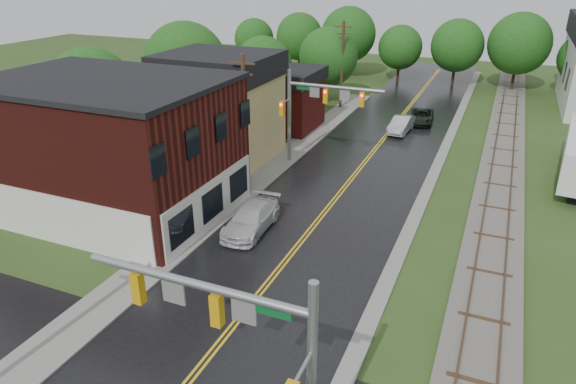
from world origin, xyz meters
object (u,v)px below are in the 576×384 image
Objects in this scene: brick_building at (110,146)px; utility_pole_c at (342,64)px; pickup_white at (251,219)px; tree_left_e at (329,58)px; utility_pole_b at (245,118)px; sedan_silver at (401,125)px; tree_left_c at (264,68)px; traffic_signal_near at (241,332)px; tree_left_a at (93,95)px; suv_dark at (421,117)px; traffic_signal_far at (316,102)px; tree_left_b at (187,66)px.

brick_building is 29.56m from utility_pole_c.
tree_left_e is at bearing 98.42° from pickup_white.
utility_pole_b is 1.76× the size of pickup_white.
sedan_silver is at bearing 59.51° from brick_building.
utility_pole_c reaches higher than pickup_white.
utility_pole_c is 1.18× the size of tree_left_c.
traffic_signal_near is at bearing -81.26° from sedan_silver.
sedan_silver is at bearing 93.94° from traffic_signal_near.
tree_left_a is at bearing -137.69° from sedan_silver.
brick_building is 1.75× the size of tree_left_e.
suv_dark is (11.04, -4.28, -4.16)m from tree_left_e.
tree_left_b is (-14.38, 4.90, 0.74)m from traffic_signal_far.
traffic_signal_far is 17.16m from tree_left_a.
tree_left_a is at bearing 157.07° from pickup_white.
sedan_silver is at bearing 67.71° from traffic_signal_far.
suv_dark is 0.92× the size of pickup_white.
pickup_white is at bearing -88.65° from traffic_signal_far.
utility_pole_b reaches higher than tree_left_a.
utility_pole_c is at bearing 47.61° from tree_left_b.
sedan_silver is at bearing -113.00° from suv_dark.
utility_pole_c reaches higher than tree_left_c.
traffic_signal_far reaches higher than pickup_white.
brick_building is 1.65× the size of tree_left_a.
sedan_silver is (18.85, 6.00, -4.99)m from tree_left_b.
brick_building reaches higher than traffic_signal_near.
tree_left_b is (-5.36, 16.90, 1.57)m from brick_building.
tree_left_c is at bearing -149.80° from utility_pole_c.
brick_building is at bearing -129.07° from utility_pole_b.
pickup_white is (0.27, -11.43, -4.23)m from traffic_signal_far.
tree_left_e is 12.55m from suv_dark.
suv_dark is at bearing 76.18° from pickup_white.
utility_pole_c reaches higher than tree_left_a.
traffic_signal_near is at bearing -65.94° from pickup_white.
tree_left_e reaches higher than sedan_silver.
traffic_signal_near is at bearing -74.32° from tree_left_e.
traffic_signal_far is at bearing -74.11° from tree_left_e.
tree_left_a is at bearing -114.62° from tree_left_e.
traffic_signal_far is 16.56m from tree_left_c.
traffic_signal_near is at bearing -74.48° from traffic_signal_far.
brick_building reaches higher than tree_left_c.
tree_left_b is 20.40m from sedan_silver.
tree_left_a is (-16.38, -5.10, 0.14)m from traffic_signal_far.
tree_left_a reaches higher than traffic_signal_far.
tree_left_e is at bearing 153.57° from suv_dark.
utility_pole_b is at bearing 117.12° from pickup_white.
traffic_signal_near is 0.82× the size of utility_pole_b.
traffic_signal_far is 0.85× the size of tree_left_a.
utility_pole_c is 10.68m from sedan_silver.
tree_left_c is (4.00, 8.00, -1.21)m from tree_left_b.
sedan_silver is 0.87× the size of pickup_white.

